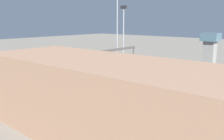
{
  "coord_description": "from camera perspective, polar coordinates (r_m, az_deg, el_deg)",
  "views": [
    {
      "loc": [
        -47.88,
        63.6,
        18.77
      ],
      "look_at": [
        3.99,
        3.23,
        2.5
      ],
      "focal_mm": 38.93,
      "sensor_mm": 36.0,
      "label": 1
    }
  ],
  "objects": [
    {
      "name": "ground_plane",
      "position": [
        81.79,
        3.6,
        -1.74
      ],
      "size": [
        400.0,
        400.0,
        0.0
      ],
      "primitive_type": "plane",
      "color": "gray"
    },
    {
      "name": "track_bed_0",
      "position": [
        91.84,
        8.31,
        -0.33
      ],
      "size": [
        140.0,
        2.8,
        0.12
      ],
      "primitive_type": "cube",
      "color": "#4C443D",
      "rests_on": "ground_plane"
    },
    {
      "name": "track_bed_1",
      "position": [
        87.74,
        6.56,
        -0.84
      ],
      "size": [
        140.0,
        2.8,
        0.12
      ],
      "primitive_type": "cube",
      "color": "#4C443D",
      "rests_on": "ground_plane"
    },
    {
      "name": "track_bed_2",
      "position": [
        83.74,
        4.63,
        -1.4
      ],
      "size": [
        140.0,
        2.8,
        0.12
      ],
      "primitive_type": "cube",
      "color": "#3D3833",
      "rests_on": "ground_plane"
    },
    {
      "name": "track_bed_3",
      "position": [
        79.85,
        2.52,
        -2.01
      ],
      "size": [
        140.0,
        2.8,
        0.12
      ],
      "primitive_type": "cube",
      "color": "#3D3833",
      "rests_on": "ground_plane"
    },
    {
      "name": "track_bed_4",
      "position": [
        76.09,
        0.19,
        -2.68
      ],
      "size": [
        140.0,
        2.8,
        0.12
      ],
      "primitive_type": "cube",
      "color": "#4C443D",
      "rests_on": "ground_plane"
    },
    {
      "name": "track_bed_5",
      "position": [
        72.49,
        -2.39,
        -3.42
      ],
      "size": [
        140.0,
        2.8,
        0.12
      ],
      "primitive_type": "cube",
      "color": "#4C443D",
      "rests_on": "ground_plane"
    },
    {
      "name": "train_on_track_5",
      "position": [
        74.94,
        -4.82,
        -1.39
      ],
      "size": [
        139.0,
        3.06,
        4.4
      ],
      "color": "maroon",
      "rests_on": "ground_plane"
    },
    {
      "name": "train_on_track_3",
      "position": [
        87.7,
        -4.03,
        0.49
      ],
      "size": [
        95.6,
        3.06,
        3.8
      ],
      "color": "silver",
      "rests_on": "ground_plane"
    },
    {
      "name": "train_on_track_1",
      "position": [
        96.75,
        -1.05,
        1.56
      ],
      "size": [
        95.6,
        3.06,
        3.8
      ],
      "color": "#A8AAB2",
      "rests_on": "ground_plane"
    },
    {
      "name": "light_mast_0",
      "position": [
        100.55,
        2.72,
        9.91
      ],
      "size": [
        2.8,
        0.7,
        24.62
      ],
      "color": "#9EA0A5",
      "rests_on": "ground_plane"
    },
    {
      "name": "light_mast_2",
      "position": [
        102.78,
        1.22,
        12.34
      ],
      "size": [
        2.8,
        0.7,
        32.5
      ],
      "color": "#9EA0A5",
      "rests_on": "ground_plane"
    },
    {
      "name": "signal_gantry",
      "position": [
        85.43,
        -0.65,
        4.01
      ],
      "size": [
        0.7,
        30.0,
        8.8
      ],
      "color": "#4C4742",
      "rests_on": "ground_plane"
    },
    {
      "name": "maintenance_shed",
      "position": [
        39.67,
        -3.13,
        -6.62
      ],
      "size": [
        43.56,
        16.51,
        12.83
      ],
      "primitive_type": "cube",
      "color": "tan",
      "rests_on": "ground_plane"
    },
    {
      "name": "control_tower",
      "position": [
        98.34,
        21.98,
        4.61
      ],
      "size": [
        6.0,
        6.0,
        14.28
      ],
      "color": "gray",
      "rests_on": "ground_plane"
    }
  ]
}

